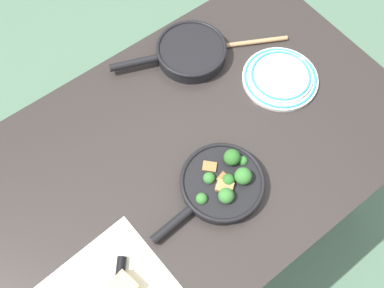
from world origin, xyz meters
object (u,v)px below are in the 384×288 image
(skillet_broccoli, at_px, (222,183))
(skillet_eggs, at_px, (190,52))
(wooden_spoon, at_px, (224,46))
(dinner_plate_stack, at_px, (280,77))

(skillet_broccoli, bearing_deg, skillet_eggs, -119.71)
(wooden_spoon, height_order, dinner_plate_stack, dinner_plate_stack)
(skillet_eggs, relative_size, wooden_spoon, 1.16)
(skillet_broccoli, bearing_deg, dinner_plate_stack, -159.46)
(skillet_eggs, bearing_deg, dinner_plate_stack, 146.99)
(skillet_eggs, distance_m, wooden_spoon, 0.12)
(wooden_spoon, bearing_deg, skillet_broccoli, 78.21)
(wooden_spoon, distance_m, dinner_plate_stack, 0.22)
(skillet_broccoli, bearing_deg, wooden_spoon, -133.69)
(skillet_broccoli, xyz_separation_m, wooden_spoon, (0.32, 0.37, -0.02))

